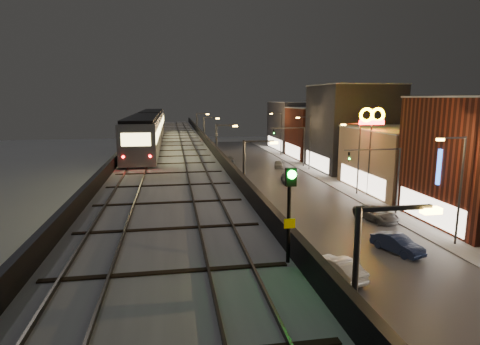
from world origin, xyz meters
TOP-DOWN VIEW (x-y plane):
  - road_surface at (7.50, 35.00)m, footprint 17.00×120.00m
  - sidewalk_right at (17.50, 35.00)m, footprint 4.00×120.00m
  - under_viaduct_pavement at (-6.00, 35.00)m, footprint 11.00×120.00m
  - elevated_viaduct at (-6.00, 31.84)m, footprint 9.00×100.00m
  - viaduct_trackbed at (-6.01, 31.97)m, footprint 8.40×100.00m
  - viaduct_parapet_streetside at (-1.65, 32.00)m, footprint 0.30×100.00m
  - viaduct_parapet_far at (-10.35, 32.00)m, footprint 0.30×100.00m
  - building_c at (23.99, 32.00)m, footprint 12.20×15.20m
  - building_d at (23.99, 48.00)m, footprint 12.20×13.20m
  - building_e at (23.99, 62.00)m, footprint 12.20×12.20m
  - building_f at (23.99, 76.00)m, footprint 12.20×16.20m
  - streetlight_left_0 at (-0.43, -5.00)m, footprint 2.57×0.28m
  - streetlight_left_1 at (-0.43, 13.00)m, footprint 2.57×0.28m
  - streetlight_right_1 at (16.73, 13.00)m, footprint 2.56×0.28m
  - streetlight_left_2 at (-0.43, 31.00)m, footprint 2.57×0.28m
  - streetlight_right_2 at (16.73, 31.00)m, footprint 2.56×0.28m
  - streetlight_left_3 at (-0.43, 49.00)m, footprint 2.57×0.28m
  - streetlight_right_3 at (16.73, 49.00)m, footprint 2.56×0.28m
  - streetlight_left_4 at (-0.43, 67.00)m, footprint 2.57×0.28m
  - streetlight_right_4 at (16.73, 67.00)m, footprint 2.56×0.28m
  - traffic_light_rig_a at (15.84, 22.00)m, footprint 6.10×0.34m
  - traffic_light_rig_b at (15.84, 52.00)m, footprint 6.10×0.34m
  - subway_train at (-8.50, 35.17)m, footprint 3.02×37.01m
  - rail_signal at (-2.10, -3.07)m, footprint 0.37×0.44m
  - car_taxi at (1.31, 5.28)m, footprint 2.83×4.81m
  - car_near_white at (4.92, 8.76)m, footprint 2.72×4.62m
  - car_mid_silver at (3.18, 40.96)m, footprint 3.72×5.57m
  - car_mid_dark at (4.17, 56.39)m, footprint 2.34×5.38m
  - car_far_white at (3.10, 63.59)m, footprint 2.05×4.08m
  - car_onc_silver at (11.36, 12.27)m, footprint 2.84×4.55m
  - car_onc_dark at (13.92, 20.42)m, footprint 3.35×5.33m
  - car_onc_white at (10.43, 39.27)m, footprint 2.46×4.58m
  - car_onc_red at (12.42, 51.66)m, footprint 2.27×3.84m
  - sign_mcdonalds at (18.00, 30.13)m, footprint 3.22×0.47m
  - sign_carwash at (18.50, 17.00)m, footprint 1.44×0.35m

SIDE VIEW (x-z plane):
  - road_surface at x=7.50m, z-range 0.00..0.06m
  - under_viaduct_pavement at x=-6.00m, z-range 0.00..0.06m
  - sidewalk_right at x=17.50m, z-range 0.00..0.14m
  - car_onc_red at x=12.42m, z-range 0.00..1.23m
  - car_onc_white at x=10.43m, z-range 0.00..1.26m
  - car_far_white at x=3.10m, z-range 0.00..1.33m
  - car_onc_dark at x=13.92m, z-range 0.00..1.37m
  - car_onc_silver at x=11.36m, z-range 0.00..1.42m
  - car_mid_silver at x=3.18m, z-range 0.00..1.42m
  - car_near_white at x=4.92m, z-range 0.00..1.44m
  - car_taxi at x=1.31m, z-range 0.00..1.54m
  - car_mid_dark at x=4.17m, z-range 0.00..1.54m
  - building_c at x=23.99m, z-range 0.00..8.16m
  - traffic_light_rig_a at x=15.84m, z-range 1.00..8.00m
  - traffic_light_rig_b at x=15.84m, z-range 1.00..8.00m
  - building_e at x=23.99m, z-range 0.00..10.16m
  - sign_carwash at x=18.50m, z-range 1.47..8.94m
  - streetlight_left_0 at x=-0.43m, z-range 0.74..9.74m
  - streetlight_left_1 at x=-0.43m, z-range 0.74..9.74m
  - streetlight_right_1 at x=16.73m, z-range 0.74..9.74m
  - streetlight_left_2 at x=-0.43m, z-range 0.74..9.74m
  - streetlight_right_2 at x=16.73m, z-range 0.74..9.74m
  - streetlight_left_3 at x=-0.43m, z-range 0.74..9.74m
  - streetlight_right_3 at x=16.73m, z-range 0.74..9.74m
  - streetlight_left_4 at x=-0.43m, z-range 0.74..9.74m
  - streetlight_right_4 at x=16.73m, z-range 0.74..9.74m
  - building_f at x=23.99m, z-range 0.00..11.16m
  - elevated_viaduct at x=-6.00m, z-range 2.47..8.77m
  - viaduct_trackbed at x=-6.01m, z-range 6.23..6.55m
  - viaduct_parapet_streetside at x=-1.65m, z-range 6.30..7.40m
  - viaduct_parapet_far at x=-10.35m, z-range 6.30..7.40m
  - building_d at x=23.99m, z-range 0.00..14.16m
  - subway_train at x=-8.50m, z-range 6.61..10.22m
  - rail_signal at x=-2.10m, z-range 7.29..10.46m
  - sign_mcdonalds at x=18.00m, z-range 3.52..14.38m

